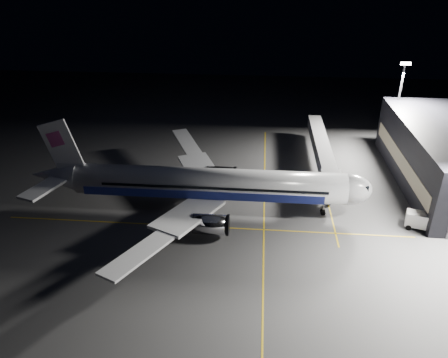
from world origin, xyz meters
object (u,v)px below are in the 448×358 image
at_px(service_truck, 423,221).
at_px(safety_cone_a, 175,185).
at_px(safety_cone_b, 239,174).
at_px(safety_cone_c, 231,182).
at_px(jet_bridge, 322,151).
at_px(airliner, 203,184).
at_px(baggage_tug, 218,173).
at_px(floodlight_mast_north, 399,98).

xyz_separation_m(service_truck, safety_cone_a, (-44.77, 11.45, -1.28)).
distance_m(service_truck, safety_cone_b, 36.61).
bearing_deg(safety_cone_c, jet_bridge, 21.66).
bearing_deg(safety_cone_b, service_truck, -28.32).
xyz_separation_m(airliner, safety_cone_c, (4.16, 10.54, -4.86)).
relative_size(service_truck, baggage_tug, 2.39).
bearing_deg(safety_cone_a, safety_cone_b, 25.21).
distance_m(baggage_tug, safety_cone_b, 4.37).
bearing_deg(floodlight_mast_north, safety_cone_c, -149.85).
distance_m(floodlight_mast_north, service_truck, 37.10).
bearing_deg(safety_cone_a, baggage_tug, 32.96).
distance_m(jet_bridge, service_truck, 26.19).
xyz_separation_m(floodlight_mast_north, safety_cone_b, (-35.45, -17.99, -12.04)).
distance_m(airliner, service_truck, 38.16).
bearing_deg(safety_cone_c, service_truck, -22.42).
bearing_deg(safety_cone_b, airliner, -111.91).
bearing_deg(airliner, floodlight_mast_north, 37.91).
height_order(baggage_tug, safety_cone_c, baggage_tug).
bearing_deg(safety_cone_b, safety_cone_c, -113.08).
height_order(floodlight_mast_north, safety_cone_a, floodlight_mast_north).
height_order(jet_bridge, safety_cone_b, jet_bridge).
xyz_separation_m(jet_bridge, floodlight_mast_north, (18.00, 13.93, 7.79)).
relative_size(floodlight_mast_north, service_truck, 3.34).
distance_m(service_truck, safety_cone_a, 46.23).
relative_size(baggage_tug, safety_cone_a, 4.27).
relative_size(airliner, jet_bridge, 1.79).
bearing_deg(floodlight_mast_north, jet_bridge, -142.26).
height_order(service_truck, safety_cone_c, service_truck).
xyz_separation_m(safety_cone_b, safety_cone_c, (-1.47, -3.46, -0.02)).
xyz_separation_m(airliner, floodlight_mast_north, (41.08, 31.99, 7.21)).
bearing_deg(jet_bridge, service_truck, -55.42).
xyz_separation_m(floodlight_mast_north, safety_cone_c, (-36.92, -21.45, -12.06)).
bearing_deg(safety_cone_b, floodlight_mast_north, 26.90).
xyz_separation_m(floodlight_mast_north, safety_cone_a, (-48.00, -23.90, -12.07)).
relative_size(floodlight_mast_north, baggage_tug, 7.99).
relative_size(jet_bridge, safety_cone_a, 56.65).
distance_m(baggage_tug, safety_cone_c, 4.08).
distance_m(service_truck, baggage_tug, 40.21).
distance_m(jet_bridge, baggage_tug, 22.56).
xyz_separation_m(safety_cone_a, safety_cone_b, (12.55, 5.91, 0.02)).
height_order(jet_bridge, floodlight_mast_north, floodlight_mast_north).
relative_size(jet_bridge, safety_cone_c, 55.96).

